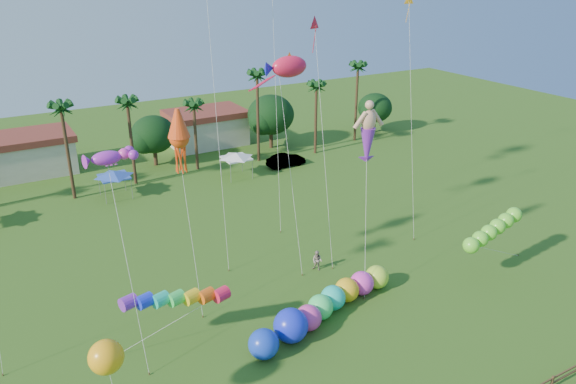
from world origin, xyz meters
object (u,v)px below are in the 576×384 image
car_b (286,160)px  spectator_b (317,261)px  caterpillar_inflatable (330,302)px  blue_ball (264,344)px

car_b → spectator_b: bearing=153.4°
caterpillar_inflatable → blue_ball: (-6.39, -1.85, 0.01)m
caterpillar_inflatable → blue_ball: caterpillar_inflatable is taller
spectator_b → blue_ball: 11.80m
blue_ball → car_b: bearing=57.9°
car_b → caterpillar_inflatable: (-13.09, -29.18, 0.19)m
car_b → spectator_b: (-10.47, -23.42, 0.06)m
car_b → blue_ball: blue_ball is taller
spectator_b → blue_ball: (-9.02, -7.61, 0.14)m
car_b → spectator_b: size_ratio=2.82×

